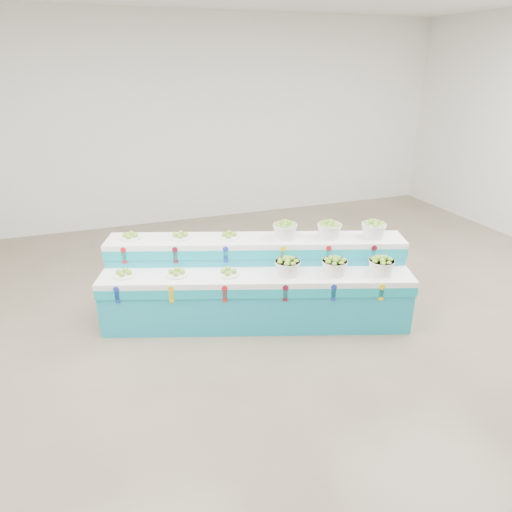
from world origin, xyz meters
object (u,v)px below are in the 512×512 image
object	(u,v)px
basket_lower_left	(287,266)
plate_upper_mid	(180,235)
display_stand	(256,282)
basket_upper_right	(374,229)

from	to	relation	value
basket_lower_left	plate_upper_mid	size ratio (longest dim) A/B	1.17
display_stand	plate_upper_mid	bearing A→B (deg)	166.16
plate_upper_mid	basket_upper_right	distance (m)	2.48
plate_upper_mid	display_stand	bearing A→B (deg)	-32.36
display_stand	basket_lower_left	xyz separation A→B (m)	(0.28, -0.34, 0.32)
display_stand	plate_upper_mid	distance (m)	1.14
display_stand	basket_upper_right	xyz separation A→B (m)	(1.51, -0.26, 0.62)
plate_upper_mid	basket_upper_right	bearing A→B (deg)	-18.52
display_stand	plate_upper_mid	size ratio (longest dim) A/B	14.47
basket_upper_right	display_stand	bearing A→B (deg)	170.38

